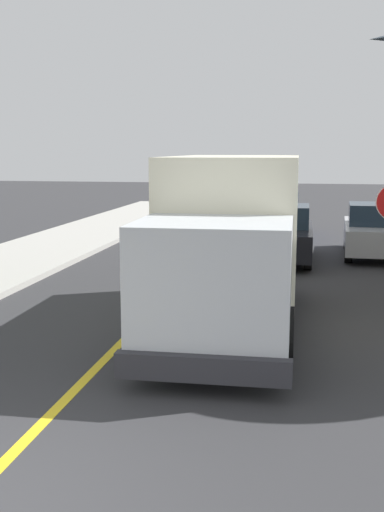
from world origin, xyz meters
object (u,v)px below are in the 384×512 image
Objects in this scene: box_truck at (233,233)px; parked_car_near at (282,235)px; parked_car_mid at (276,216)px; parked_van_across at (374,231)px.

parked_car_near is at bearing 85.11° from box_truck.
parked_car_mid is 1.00× the size of parked_van_across.
box_truck reaches higher than parked_van_across.
parked_car_near and parked_car_mid have the same top height.
parked_car_near and parked_van_across have the same top height.
box_truck reaches higher than parked_car_mid.
parked_car_near is (0.63, 7.37, -0.97)m from box_truck.
parked_van_across is (3.46, 8.69, -0.97)m from box_truck.
parked_car_mid is at bearing 127.73° from parked_van_across.
parked_car_near is 0.99× the size of parked_car_mid.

